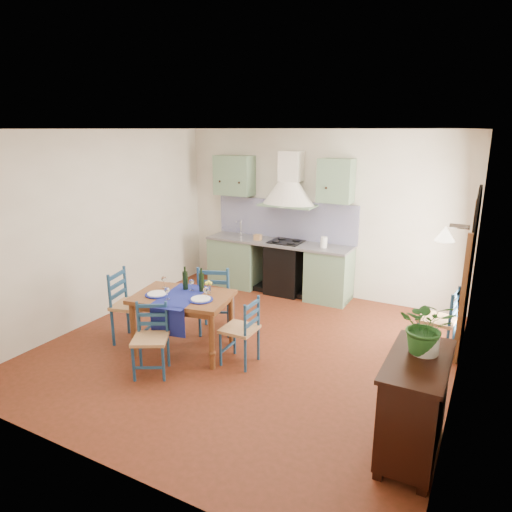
# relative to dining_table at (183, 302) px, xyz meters

# --- Properties ---
(floor) EXTENTS (5.00, 5.00, 0.00)m
(floor) POSITION_rel_dining_table_xyz_m (0.70, 0.45, -0.68)
(floor) COLOR #49220F
(floor) RESTS_ON ground
(back_wall) EXTENTS (5.00, 0.96, 2.80)m
(back_wall) POSITION_rel_dining_table_xyz_m (0.23, 2.74, 0.37)
(back_wall) COLOR silver
(back_wall) RESTS_ON ground
(right_wall) EXTENTS (0.26, 5.00, 2.80)m
(right_wall) POSITION_rel_dining_table_xyz_m (3.19, 0.72, 0.66)
(right_wall) COLOR silver
(right_wall) RESTS_ON ground
(left_wall) EXTENTS (0.04, 5.00, 2.80)m
(left_wall) POSITION_rel_dining_table_xyz_m (-1.80, 0.45, 0.72)
(left_wall) COLOR silver
(left_wall) RESTS_ON ground
(ceiling) EXTENTS (5.00, 5.00, 0.01)m
(ceiling) POSITION_rel_dining_table_xyz_m (0.70, 0.45, 2.12)
(ceiling) COLOR white
(ceiling) RESTS_ON back_wall
(dining_table) EXTENTS (1.33, 1.04, 1.08)m
(dining_table) POSITION_rel_dining_table_xyz_m (0.00, 0.00, 0.00)
(dining_table) COLOR brown
(dining_table) RESTS_ON ground
(chair_near) EXTENTS (0.54, 0.54, 0.85)m
(chair_near) POSITION_rel_dining_table_xyz_m (-0.00, -0.63, -0.24)
(chair_near) COLOR navy
(chair_near) RESTS_ON ground
(chair_far) EXTENTS (0.61, 0.61, 1.01)m
(chair_far) POSITION_rel_dining_table_xyz_m (0.06, 0.67, -0.16)
(chair_far) COLOR navy
(chair_far) RESTS_ON ground
(chair_left) EXTENTS (0.56, 0.56, 0.99)m
(chair_left) POSITION_rel_dining_table_xyz_m (-0.81, -0.10, -0.17)
(chair_left) COLOR navy
(chair_left) RESTS_ON ground
(chair_right) EXTENTS (0.40, 0.40, 0.86)m
(chair_right) POSITION_rel_dining_table_xyz_m (0.83, 0.06, -0.24)
(chair_right) COLOR navy
(chair_right) RESTS_ON ground
(chair_spare) EXTENTS (0.47, 0.47, 0.90)m
(chair_spare) POSITION_rel_dining_table_xyz_m (2.93, 1.44, -0.21)
(chair_spare) COLOR navy
(chair_spare) RESTS_ON ground
(sideboard) EXTENTS (0.50, 1.05, 0.94)m
(sideboard) POSITION_rel_dining_table_xyz_m (2.96, -0.65, -0.17)
(sideboard) COLOR black
(sideboard) RESTS_ON ground
(potted_plant) EXTENTS (0.51, 0.46, 0.50)m
(potted_plant) POSITION_rel_dining_table_xyz_m (2.98, -0.53, 0.50)
(potted_plant) COLOR #296627
(potted_plant) RESTS_ON sideboard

